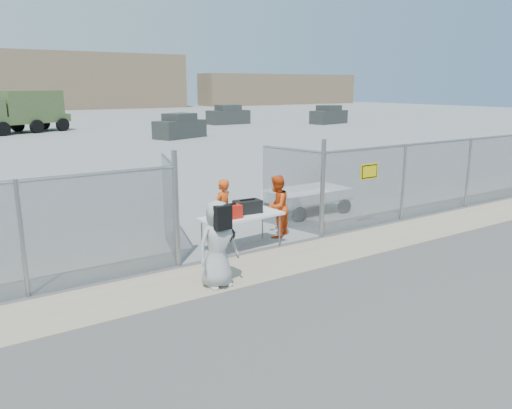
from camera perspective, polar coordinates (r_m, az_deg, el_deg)
ground at (r=10.35m, az=6.07°, el=-8.11°), size 160.00×160.00×0.00m
tarmac_inside at (r=49.98m, az=-25.94°, el=7.77°), size 160.00×80.00×0.01m
dirt_strip at (r=11.09m, az=2.82°, el=-6.51°), size 44.00×1.60×0.01m
distant_hills at (r=86.18m, az=-26.07°, el=12.59°), size 140.00×6.00×9.00m
chain_link_fence at (r=11.57m, az=0.00°, el=0.00°), size 40.00×0.20×2.20m
folding_table at (r=11.75m, az=-1.66°, el=-3.21°), size 2.05×0.99×0.85m
orange_bag at (r=11.34m, az=-2.98°, el=-0.83°), size 0.49×0.33×0.30m
black_duffel at (r=11.79m, az=-0.97°, el=-0.25°), size 0.66×0.42×0.31m
security_worker_left at (r=12.28m, az=-3.85°, el=-0.72°), size 0.68×0.57×1.58m
security_worker_right at (r=12.66m, az=2.37°, el=-0.24°), size 0.98×0.92×1.60m
visitor at (r=9.53m, az=-4.39°, el=-4.54°), size 0.86×0.58×1.71m
utility_trailer at (r=15.26m, az=5.89°, el=0.50°), size 3.25×1.73×0.78m
military_truck at (r=45.60m, az=-25.08°, el=9.58°), size 7.58×5.24×3.40m
parked_vehicle_near at (r=37.51m, az=-8.71°, el=8.85°), size 4.29×3.04×1.77m
parked_vehicle_mid at (r=50.76m, az=-3.20°, el=10.20°), size 4.13×1.87×1.87m
parked_vehicle_far at (r=51.80m, az=8.31°, el=10.11°), size 4.27×2.53×1.81m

